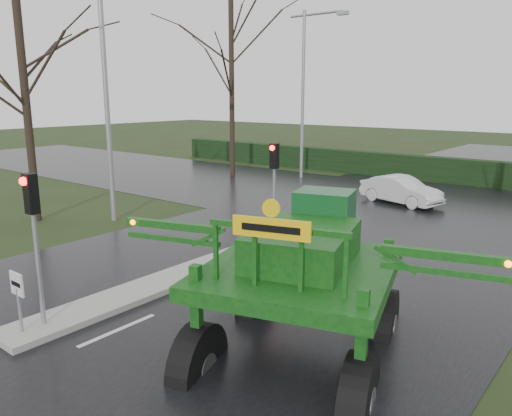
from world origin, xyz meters
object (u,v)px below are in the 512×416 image
Objects in this scene: street_light_left_near at (109,72)px; street_light_left_far at (307,80)px; traffic_signal_mid at (274,171)px; white_sedan at (400,204)px; crop_sprayer at (200,263)px; traffic_signal_near at (33,217)px; keep_left_sign at (18,292)px.

street_light_left_near is 14.00m from street_light_left_far.
traffic_signal_mid is at bearing -61.14° from street_light_left_far.
street_light_left_far is 2.49× the size of white_sedan.
traffic_signal_mid is 0.47× the size of crop_sprayer.
street_light_left_far is (-6.89, 12.51, 3.40)m from traffic_signal_mid.
crop_sprayer reaches higher than traffic_signal_near.
street_light_left_far is at bearing 107.78° from keep_left_sign.
street_light_left_near is 14.39m from white_sedan.
crop_sprayer is 16.72m from white_sedan.
traffic_signal_near is 1.00× the size of traffic_signal_mid.
keep_left_sign is 0.18× the size of crop_sprayer.
white_sedan is at bearing -23.90° from street_light_left_far.
crop_sprayer reaches higher than keep_left_sign.
traffic_signal_mid is at bearing -170.34° from white_sedan.
keep_left_sign is at bearing -72.22° from street_light_left_far.
traffic_signal_near is 0.88× the size of white_sedan.
street_light_left_far reaches higher than traffic_signal_mid.
keep_left_sign is 0.38× the size of traffic_signal_near.
traffic_signal_mid is 7.83m from street_light_left_near.
street_light_left_far reaches higher than white_sedan.
street_light_left_near is 2.49× the size of white_sedan.
street_light_left_near is at bearing -167.79° from traffic_signal_mid.
white_sedan is at bearing 54.08° from street_light_left_near.
traffic_signal_mid reaches higher than keep_left_sign.
traffic_signal_mid is 0.35× the size of street_light_left_near.
traffic_signal_near is 8.50m from traffic_signal_mid.
traffic_signal_near reaches higher than white_sedan.
traffic_signal_near is 17.81m from white_sedan.
traffic_signal_near is 0.35× the size of street_light_left_far.
street_light_left_far is (-6.89, 21.01, 3.40)m from traffic_signal_near.
traffic_signal_near is at bearing -90.00° from traffic_signal_mid.
traffic_signal_mid is (0.00, 8.50, 0.00)m from traffic_signal_near.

